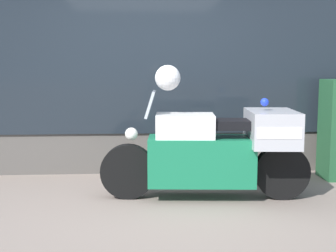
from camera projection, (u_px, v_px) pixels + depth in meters
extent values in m
plane|color=gray|center=(149.00, 215.00, 4.59)|extent=(60.00, 60.00, 0.00)
cube|color=#56514C|center=(145.00, 35.00, 6.32)|extent=(6.00, 0.40, 3.74)
cube|color=#1E262D|center=(170.00, 30.00, 6.13)|extent=(5.04, 0.02, 2.74)
cube|color=slate|center=(166.00, 150.00, 6.56)|extent=(4.82, 0.30, 0.55)
cube|color=silver|center=(165.00, 77.00, 6.56)|extent=(4.82, 0.02, 1.54)
cube|color=beige|center=(166.00, 21.00, 6.33)|extent=(4.82, 0.30, 0.03)
cube|color=#C68E19|center=(30.00, 17.00, 6.20)|extent=(0.18, 0.04, 0.05)
cube|color=black|center=(98.00, 17.00, 6.26)|extent=(0.18, 0.04, 0.05)
cube|color=navy|center=(166.00, 18.00, 6.32)|extent=(0.18, 0.04, 0.05)
cube|color=#B7B2A8|center=(232.00, 18.00, 6.38)|extent=(0.18, 0.04, 0.05)
cube|color=maroon|center=(297.00, 19.00, 6.44)|extent=(0.18, 0.04, 0.05)
cube|color=#2866B7|center=(42.00, 123.00, 6.33)|extent=(0.19, 0.02, 0.27)
cube|color=#2D8E42|center=(125.00, 122.00, 6.40)|extent=(0.19, 0.03, 0.27)
cube|color=white|center=(207.00, 121.00, 6.48)|extent=(0.19, 0.04, 0.27)
cube|color=red|center=(287.00, 121.00, 6.55)|extent=(0.19, 0.01, 0.27)
cylinder|color=black|center=(128.00, 171.00, 5.14)|extent=(0.61, 0.19, 0.60)
cylinder|color=black|center=(282.00, 172.00, 5.12)|extent=(0.61, 0.19, 0.60)
cube|color=#19754C|center=(201.00, 161.00, 5.11)|extent=(1.18, 0.58, 0.52)
cube|color=white|center=(185.00, 127.00, 5.07)|extent=(0.66, 0.49, 0.28)
cube|color=black|center=(225.00, 124.00, 5.06)|extent=(0.69, 0.42, 0.10)
cube|color=#B7B7BC|center=(272.00, 128.00, 5.06)|extent=(0.56, 0.81, 0.38)
cube|color=white|center=(272.00, 128.00, 5.06)|extent=(0.51, 0.81, 0.11)
cube|color=#B2BCC6|center=(150.00, 104.00, 5.04)|extent=(0.14, 0.36, 0.29)
sphere|color=white|center=(131.00, 134.00, 5.08)|extent=(0.14, 0.14, 0.14)
sphere|color=blue|center=(265.00, 102.00, 5.02)|extent=(0.09, 0.09, 0.09)
sphere|color=white|center=(168.00, 78.00, 5.00)|extent=(0.27, 0.27, 0.27)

